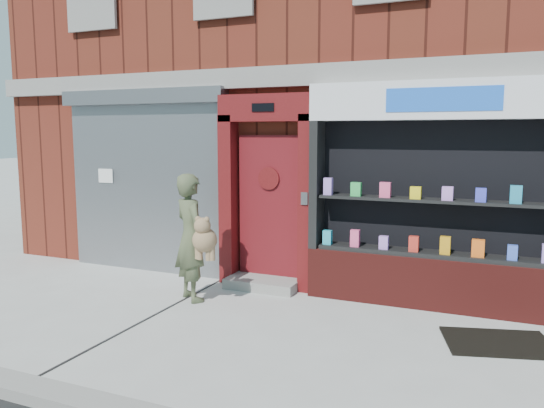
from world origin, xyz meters
The scene contains 7 objects.
ground centered at (0.00, 0.00, 0.00)m, with size 80.00×80.00×0.00m, color #9E9E99.
building centered at (0.00, 5.99, 4.00)m, with size 12.00×8.16×8.00m.
shutter_bay centered at (-3.00, 1.93, 1.72)m, with size 3.10×0.30×3.04m.
red_door_bay centered at (-0.75, 1.86, 1.46)m, with size 1.52×0.58×2.90m.
pharmacy_bay centered at (1.75, 1.81, 1.37)m, with size 3.50×0.41×3.00m.
woman centered at (-1.42, 0.81, 0.90)m, with size 0.89×0.72×1.78m.
doormat centered at (2.53, 0.78, 0.01)m, with size 1.14×0.80×0.03m, color black.
Camera 1 is at (2.42, -5.40, 2.33)m, focal length 35.00 mm.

